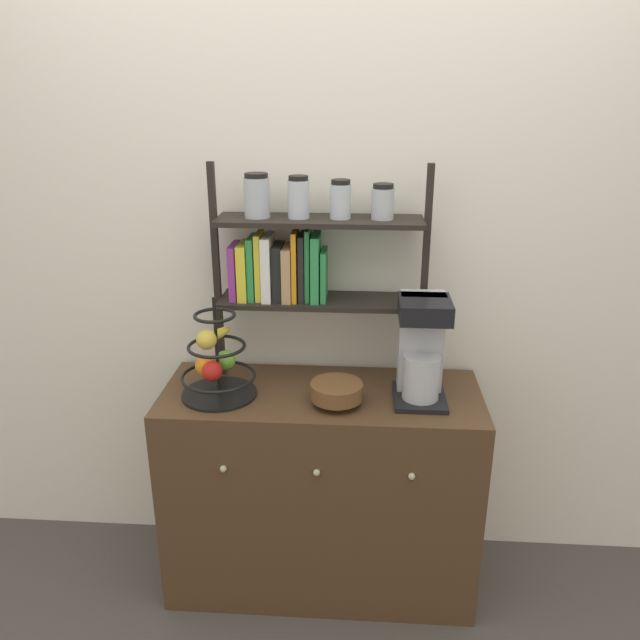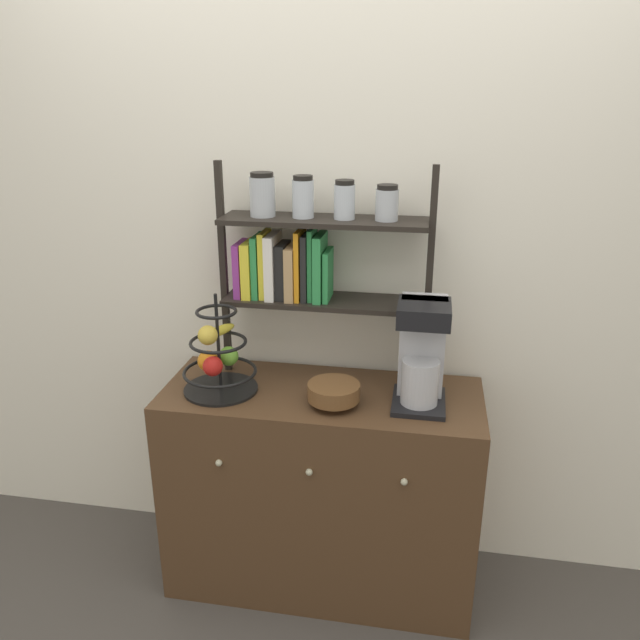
{
  "view_description": "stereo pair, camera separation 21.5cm",
  "coord_description": "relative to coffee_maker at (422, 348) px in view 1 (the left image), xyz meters",
  "views": [
    {
      "loc": [
        0.13,
        -1.79,
        1.85
      ],
      "look_at": [
        -0.0,
        0.23,
        1.1
      ],
      "focal_mm": 35.0,
      "sensor_mm": 36.0,
      "label": 1
    },
    {
      "loc": [
        0.35,
        -1.76,
        1.85
      ],
      "look_at": [
        -0.0,
        0.23,
        1.1
      ],
      "focal_mm": 35.0,
      "sensor_mm": 36.0,
      "label": 2
    }
  ],
  "objects": [
    {
      "name": "ground_plane",
      "position": [
        -0.35,
        -0.22,
        -1.01
      ],
      "size": [
        12.0,
        12.0,
        0.0
      ],
      "primitive_type": "plane",
      "color": "#47423D"
    },
    {
      "name": "sideboard",
      "position": [
        -0.35,
        0.01,
        -0.6
      ],
      "size": [
        1.16,
        0.48,
        0.82
      ],
      "color": "#4C331E",
      "rests_on": "ground_plane"
    },
    {
      "name": "wooden_bowl",
      "position": [
        -0.29,
        -0.08,
        -0.14
      ],
      "size": [
        0.18,
        0.18,
        0.08
      ],
      "color": "brown",
      "rests_on": "sideboard"
    },
    {
      "name": "fruit_stand",
      "position": [
        -0.72,
        -0.04,
        -0.07
      ],
      "size": [
        0.27,
        0.27,
        0.37
      ],
      "color": "black",
      "rests_on": "sideboard"
    },
    {
      "name": "coffee_maker",
      "position": [
        0.0,
        0.0,
        0.0
      ],
      "size": [
        0.18,
        0.22,
        0.37
      ],
      "color": "black",
      "rests_on": "sideboard"
    },
    {
      "name": "shelf_hutch",
      "position": [
        -0.44,
        0.14,
        0.29
      ],
      "size": [
        0.77,
        0.2,
        0.8
      ],
      "color": "black",
      "rests_on": "sideboard"
    },
    {
      "name": "wall_back",
      "position": [
        -0.35,
        0.28,
        0.29
      ],
      "size": [
        7.0,
        0.05,
        2.6
      ],
      "primitive_type": "cube",
      "color": "silver",
      "rests_on": "ground_plane"
    }
  ]
}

